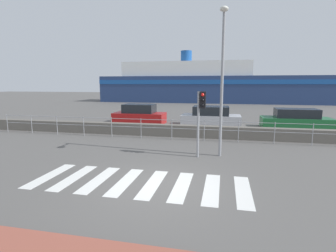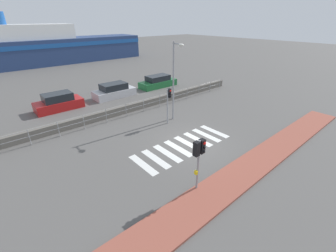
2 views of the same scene
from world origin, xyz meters
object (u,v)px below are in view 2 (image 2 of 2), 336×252
(traffic_light_near, at_px, (199,152))
(ferry_boat, at_px, (32,49))
(streetlamp, at_px, (175,74))
(parked_car_green, at_px, (158,82))
(parked_car_silver, at_px, (114,91))
(parked_car_red, at_px, (59,103))
(traffic_light_far, at_px, (169,98))

(traffic_light_near, relative_size, ferry_boat, 0.07)
(streetlamp, height_order, parked_car_green, streetlamp)
(ferry_boat, bearing_deg, streetlamp, -85.37)
(ferry_boat, relative_size, parked_car_silver, 8.67)
(streetlamp, height_order, ferry_boat, ferry_boat)
(parked_car_red, relative_size, parked_car_green, 0.87)
(traffic_light_far, bearing_deg, traffic_light_near, -121.00)
(parked_car_red, xyz_separation_m, parked_car_green, (11.33, 0.00, -0.05))
(traffic_light_near, height_order, parked_car_silver, traffic_light_near)
(streetlamp, distance_m, parked_car_green, 10.30)
(traffic_light_near, distance_m, parked_car_silver, 15.85)
(traffic_light_far, distance_m, streetlamp, 1.87)
(traffic_light_near, bearing_deg, parked_car_green, 57.33)
(traffic_light_near, relative_size, parked_car_silver, 0.63)
(traffic_light_near, height_order, parked_car_green, traffic_light_near)
(parked_car_silver, height_order, parked_car_green, parked_car_silver)
(ferry_boat, distance_m, parked_car_silver, 24.68)
(ferry_boat, height_order, parked_car_silver, ferry_boat)
(streetlamp, xyz_separation_m, parked_car_green, (5.00, 8.44, -3.12))
(traffic_light_far, relative_size, parked_car_silver, 0.64)
(streetlamp, height_order, parked_car_red, streetlamp)
(parked_car_red, relative_size, parked_car_silver, 0.93)
(ferry_boat, distance_m, parked_car_green, 25.78)
(traffic_light_far, height_order, parked_car_silver, traffic_light_far)
(traffic_light_near, xyz_separation_m, parked_car_red, (-1.54, 15.27, -1.46))
(traffic_light_far, relative_size, parked_car_green, 0.60)
(parked_car_silver, bearing_deg, ferry_boat, 94.35)
(parked_car_red, height_order, parked_car_green, parked_car_red)
(traffic_light_far, bearing_deg, parked_car_red, 122.55)
(streetlamp, height_order, parked_car_silver, streetlamp)
(traffic_light_near, relative_size, streetlamp, 0.45)
(streetlamp, distance_m, parked_car_red, 10.99)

